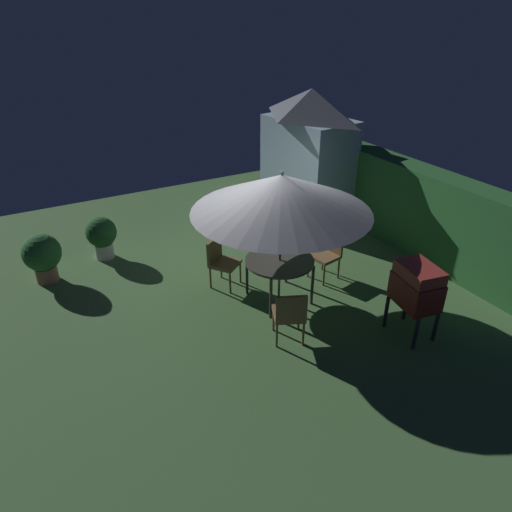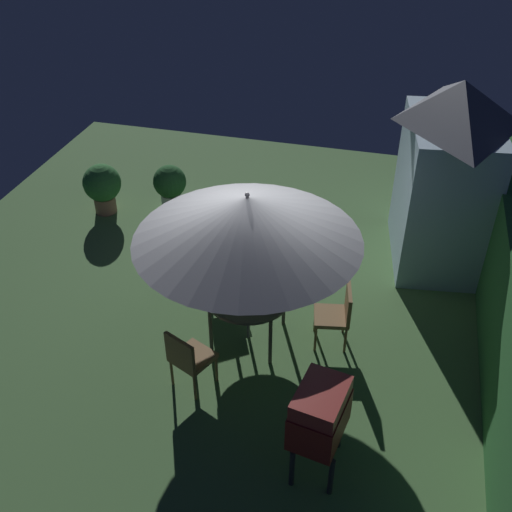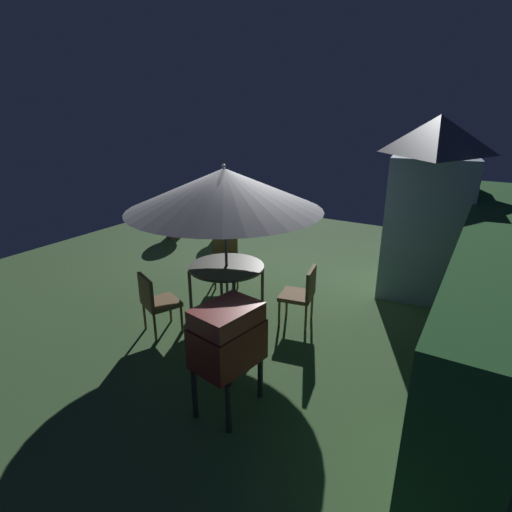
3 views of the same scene
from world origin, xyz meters
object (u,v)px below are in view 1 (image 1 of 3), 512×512
at_px(patio_umbrella, 282,193).
at_px(potted_plant_by_grill, 102,235).
at_px(chair_far_side, 290,313).
at_px(potted_plant_by_shed, 42,255).
at_px(garden_shed, 309,156).
at_px(chair_toward_hedge, 328,251).
at_px(patio_table, 280,263).
at_px(bbq_grill, 417,287).
at_px(chair_near_shed, 221,259).

bearing_deg(patio_umbrella, potted_plant_by_grill, -142.49).
bearing_deg(chair_far_side, potted_plant_by_shed, -141.04).
bearing_deg(chair_far_side, potted_plant_by_grill, -155.87).
bearing_deg(garden_shed, chair_toward_hedge, -26.33).
xyz_separation_m(patio_table, potted_plant_by_shed, (-2.60, -3.44, -0.17)).
bearing_deg(bbq_grill, potted_plant_by_grill, -143.40).
distance_m(bbq_grill, potted_plant_by_shed, 6.46).
xyz_separation_m(patio_table, patio_umbrella, (0.00, -0.00, 1.25)).
bearing_deg(potted_plant_by_shed, chair_far_side, 38.96).
distance_m(garden_shed, patio_umbrella, 3.64).
relative_size(patio_table, bbq_grill, 0.97).
distance_m(chair_far_side, chair_toward_hedge, 2.11).
bearing_deg(chair_far_side, garden_shed, 142.47).
bearing_deg(bbq_grill, chair_far_side, -112.97).
bearing_deg(potted_plant_by_shed, chair_near_shed, 58.82).
distance_m(garden_shed, chair_far_side, 4.84).
bearing_deg(chair_far_side, patio_table, 155.87).
relative_size(bbq_grill, chair_toward_hedge, 1.33).
distance_m(garden_shed, potted_plant_by_shed, 5.93).
relative_size(patio_table, chair_near_shed, 1.29).
xyz_separation_m(bbq_grill, potted_plant_by_shed, (-4.41, -4.71, -0.31)).
bearing_deg(patio_umbrella, garden_shed, 138.16).
distance_m(garden_shed, chair_toward_hedge, 2.92).
distance_m(patio_umbrella, bbq_grill, 2.47).
xyz_separation_m(garden_shed, chair_toward_hedge, (2.47, -1.22, -0.99)).
bearing_deg(patio_umbrella, chair_far_side, -24.13).
relative_size(chair_near_shed, chair_toward_hedge, 1.00).
height_order(garden_shed, chair_far_side, garden_shed).
xyz_separation_m(bbq_grill, chair_toward_hedge, (-2.03, -0.08, -0.33)).
bearing_deg(potted_plant_by_shed, patio_table, 52.97).
xyz_separation_m(patio_table, chair_near_shed, (-0.92, -0.67, -0.19)).
bearing_deg(chair_toward_hedge, garden_shed, 153.67).
xyz_separation_m(patio_umbrella, potted_plant_by_shed, (-2.60, -3.44, -1.42)).
bearing_deg(potted_plant_by_shed, potted_plant_by_grill, 109.23).
height_order(chair_near_shed, potted_plant_by_grill, chair_near_shed).
height_order(garden_shed, patio_table, garden_shed).
bearing_deg(patio_table, chair_near_shed, -143.99).
distance_m(patio_table, potted_plant_by_grill, 3.78).
distance_m(bbq_grill, chair_far_side, 1.93).
distance_m(bbq_grill, chair_near_shed, 3.36).
bearing_deg(potted_plant_by_grill, bbq_grill, 36.60).
relative_size(patio_table, chair_far_side, 1.29).
bearing_deg(garden_shed, potted_plant_by_shed, -89.10).
distance_m(patio_table, chair_near_shed, 1.15).
height_order(bbq_grill, potted_plant_by_grill, bbq_grill).
xyz_separation_m(garden_shed, potted_plant_by_grill, (-0.31, -4.71, -1.01)).
height_order(chair_far_side, potted_plant_by_grill, chair_far_side).
xyz_separation_m(chair_near_shed, chair_toward_hedge, (0.69, 1.85, 0.00)).
xyz_separation_m(patio_table, chair_toward_hedge, (-0.22, 1.19, -0.19)).
bearing_deg(chair_toward_hedge, chair_near_shed, -110.54).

